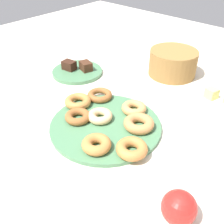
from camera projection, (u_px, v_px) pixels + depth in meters
ground_plane at (106, 127)px, 0.85m from camera, size 2.40×2.40×0.00m
donut_plate at (106, 125)px, 0.84m from camera, size 0.35×0.35×0.01m
donut_0 at (139, 123)px, 0.82m from camera, size 0.13×0.13×0.03m
donut_1 at (96, 144)px, 0.74m from camera, size 0.12×0.12×0.03m
donut_2 at (78, 117)px, 0.85m from camera, size 0.11×0.11×0.02m
donut_3 at (134, 108)px, 0.89m from camera, size 0.11×0.11×0.03m
donut_4 at (132, 149)px, 0.73m from camera, size 0.12×0.12×0.03m
donut_5 at (100, 116)px, 0.85m from camera, size 0.11×0.11×0.03m
donut_6 at (100, 95)px, 0.96m from camera, size 0.12×0.12×0.02m
donut_7 at (78, 101)px, 0.92m from camera, size 0.12×0.12×0.03m
cake_plate at (77, 72)px, 1.15m from camera, size 0.21×0.21×0.01m
brownie_near at (69, 65)px, 1.14m from camera, size 0.06×0.05×0.04m
brownie_far at (86, 66)px, 1.13m from camera, size 0.06×0.05×0.04m
basket at (173, 63)px, 1.11m from camera, size 0.24×0.24×0.11m
fruit_bowl at (218, 105)px, 0.92m from camera, size 0.18×0.18×0.03m
melon_chunk_left at (211, 93)px, 0.92m from camera, size 0.04×0.04×0.04m
apple at (179, 208)px, 0.56m from camera, size 0.08×0.08×0.08m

